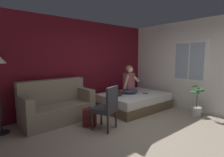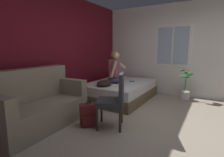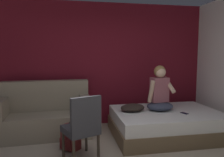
{
  "view_description": "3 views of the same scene",
  "coord_description": "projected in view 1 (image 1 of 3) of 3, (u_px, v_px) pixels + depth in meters",
  "views": [
    {
      "loc": [
        -2.73,
        -2.18,
        1.6
      ],
      "look_at": [
        0.44,
        1.66,
        1.0
      ],
      "focal_mm": 28.0,
      "sensor_mm": 36.0,
      "label": 1
    },
    {
      "loc": [
        -3.01,
        -0.7,
        1.38
      ],
      "look_at": [
        0.08,
        1.11,
        0.78
      ],
      "focal_mm": 28.0,
      "sensor_mm": 36.0,
      "label": 2
    },
    {
      "loc": [
        -0.58,
        -2.35,
        1.55
      ],
      "look_at": [
        0.17,
        1.65,
        1.12
      ],
      "focal_mm": 35.0,
      "sensor_mm": 36.0,
      "label": 3
    }
  ],
  "objects": [
    {
      "name": "wall_side_with_window",
      "position": [
        204.0,
        66.0,
        5.02
      ],
      "size": [
        0.19,
        6.33,
        2.7
      ],
      "color": "silver",
      "rests_on": "ground"
    },
    {
      "name": "potted_plant",
      "position": [
        197.0,
        105.0,
        4.78
      ],
      "size": [
        0.39,
        0.37,
        0.85
      ],
      "color": "silver",
      "rests_on": "ground"
    },
    {
      "name": "side_chair",
      "position": [
        107.0,
        106.0,
        3.84
      ],
      "size": [
        0.6,
        0.6,
        0.98
      ],
      "color": "#382D23",
      "rests_on": "ground"
    },
    {
      "name": "couch",
      "position": [
        57.0,
        106.0,
        4.37
      ],
      "size": [
        1.73,
        0.89,
        1.04
      ],
      "color": "gray",
      "rests_on": "ground"
    },
    {
      "name": "throw_pillow",
      "position": [
        116.0,
        93.0,
        5.13
      ],
      "size": [
        0.55,
        0.46,
        0.14
      ],
      "primitive_type": "ellipsoid",
      "rotation": [
        0.0,
        0.0,
        0.23
      ],
      "color": "#2D231E",
      "rests_on": "bed"
    },
    {
      "name": "wall_back_accent",
      "position": [
        83.0,
        66.0,
        5.38
      ],
      "size": [
        9.86,
        0.16,
        2.7
      ],
      "primitive_type": "cube",
      "color": "maroon",
      "rests_on": "ground"
    },
    {
      "name": "cell_phone",
      "position": [
        145.0,
        93.0,
        5.44
      ],
      "size": [
        0.11,
        0.16,
        0.01
      ],
      "primitive_type": "cube",
      "rotation": [
        0.0,
        0.0,
        0.37
      ],
      "color": "black",
      "rests_on": "bed"
    },
    {
      "name": "backpack",
      "position": [
        90.0,
        118.0,
        4.1
      ],
      "size": [
        0.35,
        0.35,
        0.46
      ],
      "color": "maroon",
      "rests_on": "ground"
    },
    {
      "name": "bed",
      "position": [
        134.0,
        101.0,
        5.49
      ],
      "size": [
        2.07,
        1.48,
        0.48
      ],
      "color": "brown",
      "rests_on": "ground"
    },
    {
      "name": "ground_plane",
      "position": [
        147.0,
        136.0,
        3.59
      ],
      "size": [
        40.0,
        40.0,
        0.0
      ],
      "primitive_type": "plane",
      "color": "tan"
    },
    {
      "name": "person_seated",
      "position": [
        130.0,
        82.0,
        5.43
      ],
      "size": [
        0.56,
        0.49,
        0.88
      ],
      "color": "#383D51",
      "rests_on": "bed"
    }
  ]
}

